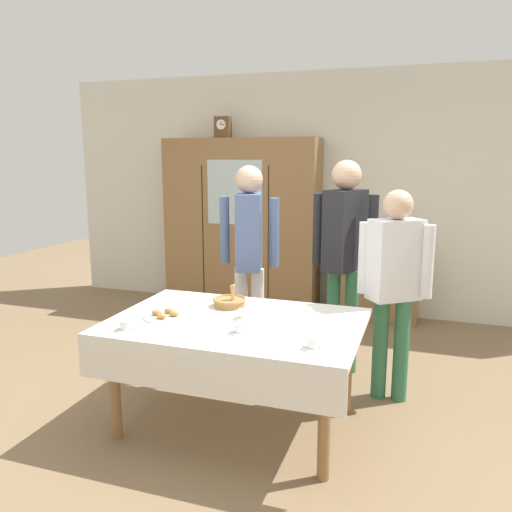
% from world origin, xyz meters
% --- Properties ---
extents(ground_plane, '(12.00, 12.00, 0.00)m').
position_xyz_m(ground_plane, '(0.00, 0.00, 0.00)').
color(ground_plane, '#846B4C').
rests_on(ground_plane, ground).
extents(back_wall, '(6.40, 0.10, 2.70)m').
position_xyz_m(back_wall, '(0.00, 2.65, 1.35)').
color(back_wall, silver).
rests_on(back_wall, ground).
extents(dining_table, '(1.62, 1.10, 0.73)m').
position_xyz_m(dining_table, '(0.00, -0.24, 0.64)').
color(dining_table, olive).
rests_on(dining_table, ground).
extents(wall_cabinet, '(1.78, 0.46, 1.97)m').
position_xyz_m(wall_cabinet, '(-0.90, 2.35, 0.99)').
color(wall_cabinet, olive).
rests_on(wall_cabinet, ground).
extents(mantel_clock, '(0.18, 0.11, 0.24)m').
position_xyz_m(mantel_clock, '(-1.12, 2.35, 2.09)').
color(mantel_clock, brown).
rests_on(mantel_clock, wall_cabinet).
extents(bookshelf_low, '(0.95, 0.35, 0.88)m').
position_xyz_m(bookshelf_low, '(0.62, 2.41, 0.44)').
color(bookshelf_low, olive).
rests_on(bookshelf_low, ground).
extents(book_stack, '(0.17, 0.21, 0.11)m').
position_xyz_m(book_stack, '(0.62, 2.41, 0.93)').
color(book_stack, '#B29333').
rests_on(book_stack, bookshelf_low).
extents(tea_cup_near_right, '(0.13, 0.13, 0.06)m').
position_xyz_m(tea_cup_near_right, '(0.11, -0.42, 0.76)').
color(tea_cup_near_right, white).
rests_on(tea_cup_near_right, dining_table).
extents(tea_cup_mid_right, '(0.13, 0.13, 0.06)m').
position_xyz_m(tea_cup_mid_right, '(0.04, -0.16, 0.76)').
color(tea_cup_mid_right, white).
rests_on(tea_cup_mid_right, dining_table).
extents(tea_cup_front_edge, '(0.13, 0.13, 0.06)m').
position_xyz_m(tea_cup_front_edge, '(-0.57, -0.60, 0.76)').
color(tea_cup_front_edge, silver).
rests_on(tea_cup_front_edge, dining_table).
extents(tea_cup_back_edge, '(0.13, 0.13, 0.06)m').
position_xyz_m(tea_cup_back_edge, '(0.58, -0.53, 0.76)').
color(tea_cup_back_edge, white).
rests_on(tea_cup_back_edge, dining_table).
extents(bread_basket, '(0.24, 0.24, 0.16)m').
position_xyz_m(bread_basket, '(-0.16, 0.07, 0.77)').
color(bread_basket, '#9E7542').
rests_on(bread_basket, dining_table).
extents(pastry_plate, '(0.28, 0.28, 0.05)m').
position_xyz_m(pastry_plate, '(-0.46, -0.30, 0.75)').
color(pastry_plate, white).
rests_on(pastry_plate, dining_table).
extents(spoon_far_right, '(0.12, 0.02, 0.01)m').
position_xyz_m(spoon_far_right, '(0.23, -0.25, 0.74)').
color(spoon_far_right, silver).
rests_on(spoon_far_right, dining_table).
extents(spoon_near_left, '(0.12, 0.02, 0.01)m').
position_xyz_m(spoon_near_left, '(0.23, -0.06, 0.74)').
color(spoon_near_left, silver).
rests_on(spoon_near_left, dining_table).
extents(person_behind_table_left, '(0.52, 0.41, 1.75)m').
position_xyz_m(person_behind_table_left, '(0.51, 0.91, 1.07)').
color(person_behind_table_left, '#33704C').
rests_on(person_behind_table_left, ground).
extents(person_near_right_end, '(0.52, 0.40, 1.70)m').
position_xyz_m(person_near_right_end, '(-0.27, 0.82, 1.04)').
color(person_near_right_end, silver).
rests_on(person_near_right_end, ground).
extents(person_beside_shelf, '(0.52, 0.38, 1.55)m').
position_xyz_m(person_beside_shelf, '(0.94, 0.51, 0.94)').
color(person_beside_shelf, '#33704C').
rests_on(person_beside_shelf, ground).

